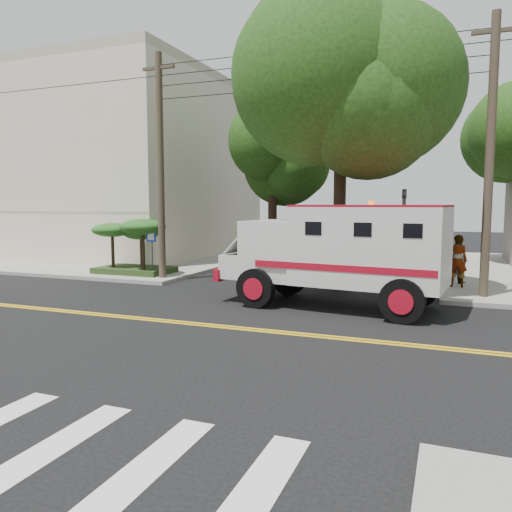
% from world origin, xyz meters
% --- Properties ---
extents(ground, '(100.00, 100.00, 0.00)m').
position_xyz_m(ground, '(0.00, 0.00, 0.00)').
color(ground, black).
rests_on(ground, ground).
extents(sidewalk_nw, '(17.00, 17.00, 0.15)m').
position_xyz_m(sidewalk_nw, '(-13.50, 13.50, 0.07)').
color(sidewalk_nw, gray).
rests_on(sidewalk_nw, ground).
extents(building_left, '(16.00, 14.00, 10.00)m').
position_xyz_m(building_left, '(-15.50, 15.00, 5.15)').
color(building_left, beige).
rests_on(building_left, sidewalk_nw).
extents(utility_pole_left, '(0.28, 0.28, 9.00)m').
position_xyz_m(utility_pole_left, '(-5.60, 6.00, 4.50)').
color(utility_pole_left, '#382D23').
rests_on(utility_pole_left, ground).
extents(utility_pole_right, '(0.28, 0.28, 9.00)m').
position_xyz_m(utility_pole_right, '(6.30, 6.20, 4.50)').
color(utility_pole_right, '#382D23').
rests_on(utility_pole_right, ground).
extents(tree_main, '(6.08, 5.70, 9.85)m').
position_xyz_m(tree_main, '(1.94, 6.21, 7.20)').
color(tree_main, black).
rests_on(tree_main, ground).
extents(tree_left, '(4.48, 4.20, 7.70)m').
position_xyz_m(tree_left, '(-2.68, 11.79, 5.73)').
color(tree_left, black).
rests_on(tree_left, ground).
extents(traffic_signal, '(0.15, 0.18, 3.60)m').
position_xyz_m(traffic_signal, '(3.80, 5.60, 2.23)').
color(traffic_signal, '#3F3F42').
rests_on(traffic_signal, ground).
extents(accessibility_sign, '(0.45, 0.10, 2.02)m').
position_xyz_m(accessibility_sign, '(-6.20, 6.17, 1.37)').
color(accessibility_sign, '#3F3F42').
rests_on(accessibility_sign, ground).
extents(palm_planter, '(3.52, 2.63, 2.36)m').
position_xyz_m(palm_planter, '(-7.44, 6.62, 1.65)').
color(palm_planter, '#1E3314').
rests_on(palm_planter, sidewalk_nw).
extents(armored_truck, '(7.04, 3.37, 3.10)m').
position_xyz_m(armored_truck, '(2.21, 3.50, 1.76)').
color(armored_truck, silver).
rests_on(armored_truck, ground).
extents(pedestrian_a, '(0.70, 0.48, 1.88)m').
position_xyz_m(pedestrian_a, '(5.50, 7.86, 1.09)').
color(pedestrian_a, gray).
rests_on(pedestrian_a, sidewalk_ne).
extents(pedestrian_b, '(0.93, 0.90, 1.51)m').
position_xyz_m(pedestrian_b, '(5.50, 8.87, 0.91)').
color(pedestrian_b, gray).
rests_on(pedestrian_b, sidewalk_ne).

